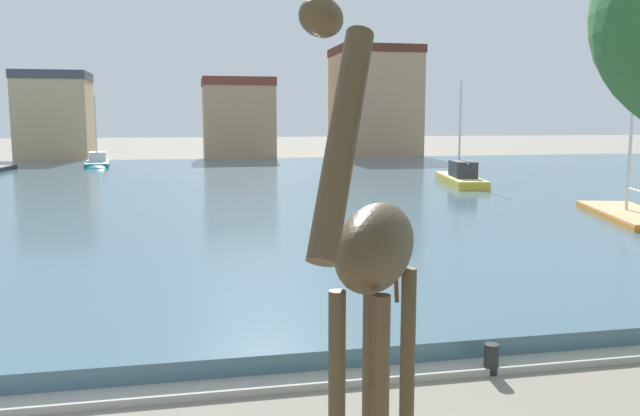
{
  "coord_description": "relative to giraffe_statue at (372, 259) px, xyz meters",
  "views": [
    {
      "loc": [
        -3.74,
        -2.51,
        4.13
      ],
      "look_at": [
        -0.89,
        11.23,
        2.2
      ],
      "focal_mm": 36.34,
      "sensor_mm": 36.0,
      "label": 1
    }
  ],
  "objects": [
    {
      "name": "sailboat_orange",
      "position": [
        14.69,
        15.47,
        -2.29
      ],
      "size": [
        4.2,
        7.83,
        9.48
      ],
      "color": "orange",
      "rests_on": "ground"
    },
    {
      "name": "quay_edge_coping",
      "position": [
        1.86,
        3.11,
        -2.62
      ],
      "size": [
        88.59,
        0.5,
        0.12
      ],
      "primitive_type": "cube",
      "color": "#ADA89E",
      "rests_on": "ground"
    },
    {
      "name": "sailboat_yellow",
      "position": [
        13.68,
        28.78,
        -2.08
      ],
      "size": [
        3.19,
        8.22,
        6.29
      ],
      "color": "gold",
      "rests_on": "ground"
    },
    {
      "name": "giraffe_statue",
      "position": [
        0.0,
        0.0,
        0.0
      ],
      "size": [
        1.98,
        2.75,
        5.25
      ],
      "color": "#42331E",
      "rests_on": "ground"
    },
    {
      "name": "harbor_water",
      "position": [
        1.86,
        29.38,
        -2.46
      ],
      "size": [
        88.59,
        52.04,
        0.44
      ],
      "primitive_type": "cube",
      "color": "#476675",
      "rests_on": "ground"
    },
    {
      "name": "townhouse_end_terrace",
      "position": [
        -13.92,
        59.13,
        1.61
      ],
      "size": [
        6.58,
        5.96,
        8.55
      ],
      "color": "tan",
      "rests_on": "ground"
    },
    {
      "name": "townhouse_wide_warehouse",
      "position": [
        3.26,
        57.52,
        1.37
      ],
      "size": [
        6.86,
        5.89,
        8.07
      ],
      "color": "tan",
      "rests_on": "ground"
    },
    {
      "name": "mooring_bollard",
      "position": [
        2.91,
        2.96,
        -2.43
      ],
      "size": [
        0.24,
        0.24,
        0.5
      ],
      "primitive_type": "cylinder",
      "color": "#232326",
      "rests_on": "ground"
    },
    {
      "name": "sailboat_teal",
      "position": [
        -8.79,
        47.7,
        -2.17
      ],
      "size": [
        2.39,
        7.15,
        6.04
      ],
      "color": "teal",
      "rests_on": "ground"
    },
    {
      "name": "townhouse_corner_house",
      "position": [
        17.39,
        58.69,
        3.04
      ],
      "size": [
        8.35,
        7.7,
        11.41
      ],
      "color": "tan",
      "rests_on": "ground"
    }
  ]
}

